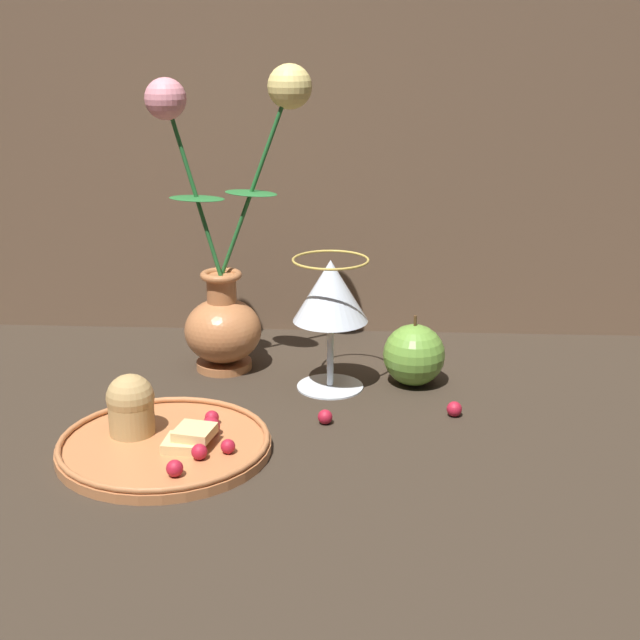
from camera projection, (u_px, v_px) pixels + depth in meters
ground_plane at (266, 424)px, 0.96m from camera, size 2.40×2.40×0.00m
vase at (225, 276)px, 1.09m from camera, size 0.19×0.10×0.37m
plate_with_pastries at (159, 436)px, 0.90m from camera, size 0.22×0.22×0.07m
wine_glass at (330, 296)px, 1.03m from camera, size 0.09×0.09×0.16m
apple_beside_vase at (414, 355)px, 1.06m from camera, size 0.07×0.07×0.09m
berry_near_plate at (454, 409)px, 0.98m from camera, size 0.02×0.02×0.02m
berry_front_center at (325, 417)px, 0.96m from camera, size 0.02×0.02×0.02m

